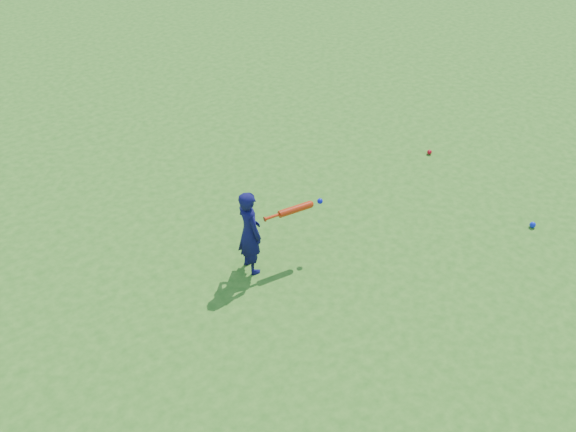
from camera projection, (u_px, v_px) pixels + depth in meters
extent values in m
plane|color=#2F701A|center=(313.00, 263.00, 7.66)|extent=(80.00, 80.00, 0.00)
imported|color=#0F0E45|center=(250.00, 232.00, 7.27)|extent=(0.30, 0.42, 1.08)
sphere|color=red|center=(429.00, 152.00, 9.68)|extent=(0.07, 0.07, 0.07)
sphere|color=#0C22DB|center=(533.00, 225.00, 8.21)|extent=(0.08, 0.08, 0.08)
cylinder|color=red|center=(265.00, 219.00, 7.22)|extent=(0.02, 0.06, 0.06)
cylinder|color=red|center=(272.00, 217.00, 7.25)|extent=(0.20, 0.07, 0.03)
cylinder|color=red|center=(295.00, 209.00, 7.37)|extent=(0.42, 0.16, 0.09)
sphere|color=red|center=(310.00, 204.00, 7.45)|extent=(0.09, 0.09, 0.09)
sphere|color=#0C11CC|center=(320.00, 201.00, 7.50)|extent=(0.07, 0.07, 0.07)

